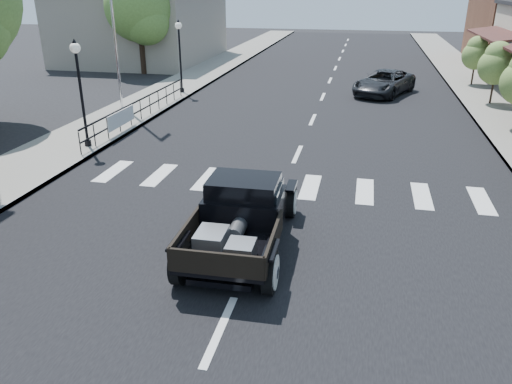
# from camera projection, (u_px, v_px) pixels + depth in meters

# --- Properties ---
(ground) EXTENTS (120.00, 120.00, 0.00)m
(ground) POSITION_uv_depth(u_px,v_px,m) (256.00, 249.00, 11.46)
(ground) COLOR black
(ground) RESTS_ON ground
(road) EXTENTS (14.00, 80.00, 0.02)m
(road) POSITION_uv_depth(u_px,v_px,m) (319.00, 105.00, 24.98)
(road) COLOR black
(road) RESTS_ON ground
(road_markings) EXTENTS (12.00, 60.00, 0.06)m
(road_markings) POSITION_uv_depth(u_px,v_px,m) (307.00, 132.00, 20.47)
(road_markings) COLOR silver
(road_markings) RESTS_ON ground
(sidewalk_left) EXTENTS (3.00, 80.00, 0.15)m
(sidewalk_left) POSITION_uv_depth(u_px,v_px,m) (160.00, 96.00, 26.61)
(sidewalk_left) COLOR gray
(sidewalk_left) RESTS_ON ground
(sidewalk_right) EXTENTS (3.00, 80.00, 0.15)m
(sidewalk_right) POSITION_uv_depth(u_px,v_px,m) (501.00, 112.00, 23.29)
(sidewalk_right) COLOR gray
(sidewalk_right) RESTS_ON ground
(low_building_left) EXTENTS (10.00, 12.00, 5.00)m
(low_building_left) POSITION_uv_depth(u_px,v_px,m) (143.00, 27.00, 38.66)
(low_building_left) COLOR gray
(low_building_left) RESTS_ON ground
(railing) EXTENTS (0.08, 10.00, 1.00)m
(railing) POSITION_uv_depth(u_px,v_px,m) (140.00, 108.00, 21.65)
(railing) COLOR black
(railing) RESTS_ON sidewalk_left
(banner) EXTENTS (0.04, 2.20, 0.60)m
(banner) POSITION_uv_depth(u_px,v_px,m) (122.00, 124.00, 19.90)
(banner) COLOR silver
(banner) RESTS_ON sidewalk_left
(lamp_post_b) EXTENTS (0.36, 0.36, 3.77)m
(lamp_post_b) POSITION_uv_depth(u_px,v_px,m) (81.00, 94.00, 17.56)
(lamp_post_b) COLOR black
(lamp_post_b) RESTS_ON sidewalk_left
(lamp_post_c) EXTENTS (0.36, 0.36, 3.77)m
(lamp_post_c) POSITION_uv_depth(u_px,v_px,m) (180.00, 57.00, 26.58)
(lamp_post_c) COLOR black
(lamp_post_c) RESTS_ON sidewalk_left
(big_tree_far) EXTENTS (4.35, 4.35, 6.39)m
(big_tree_far) POSITION_uv_depth(u_px,v_px,m) (140.00, 24.00, 32.49)
(big_tree_far) COLOR #517733
(big_tree_far) RESTS_ON ground
(small_tree_d) EXTENTS (1.72, 1.72, 2.86)m
(small_tree_d) POSITION_uv_depth(u_px,v_px,m) (495.00, 74.00, 24.21)
(small_tree_d) COLOR olive
(small_tree_d) RESTS_ON sidewalk_right
(small_tree_e) EXTENTS (1.58, 1.58, 2.64)m
(small_tree_e) POSITION_uv_depth(u_px,v_px,m) (475.00, 61.00, 28.89)
(small_tree_e) COLOR olive
(small_tree_e) RESTS_ON sidewalk_right
(hotrod_pickup) EXTENTS (2.35, 4.87, 1.67)m
(hotrod_pickup) POSITION_uv_depth(u_px,v_px,m) (242.00, 214.00, 11.23)
(hotrod_pickup) COLOR black
(hotrod_pickup) RESTS_ON ground
(second_car) EXTENTS (3.80, 5.14, 1.30)m
(second_car) POSITION_uv_depth(u_px,v_px,m) (384.00, 83.00, 27.09)
(second_car) COLOR black
(second_car) RESTS_ON ground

